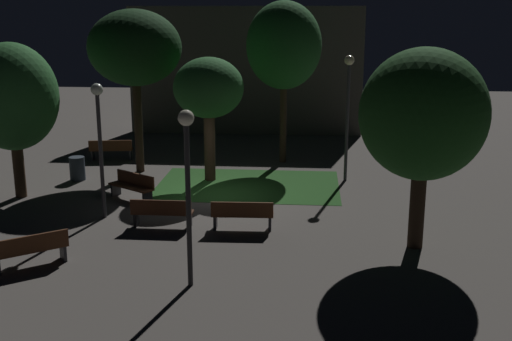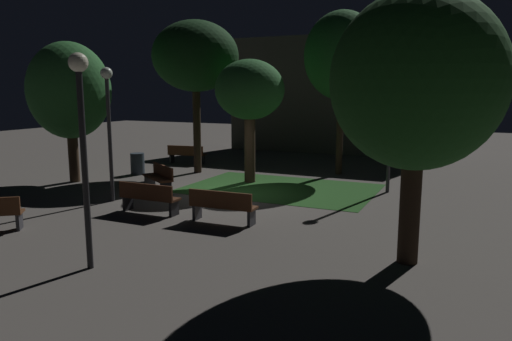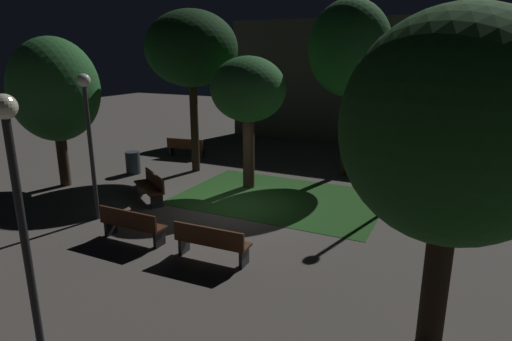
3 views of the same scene
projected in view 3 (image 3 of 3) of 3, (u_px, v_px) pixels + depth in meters
name	position (u px, v px, depth m)	size (l,w,h in m)	color
ground_plane	(236.00, 208.00, 13.32)	(60.00, 60.00, 0.00)	#56514C
grass_lawn	(280.00, 198.00, 14.20)	(6.60, 4.51, 0.01)	#23511E
bench_front_left	(131.00, 224.00, 10.81)	(1.80, 0.49, 0.88)	#422314
bench_front_right	(211.00, 241.00, 9.80)	(1.82, 0.55, 0.88)	#512D19
bench_lawn_edge	(151.00, 186.00, 13.88)	(1.77, 1.39, 0.88)	brown
bench_corner	(186.00, 147.00, 19.69)	(1.85, 0.74, 0.88)	#512D19
tree_right_canopy	(455.00, 130.00, 6.12)	(3.31, 3.31, 5.34)	#2D2116
tree_tall_center	(350.00, 49.00, 15.73)	(3.05, 3.05, 6.59)	#38281C
tree_left_canopy	(248.00, 91.00, 14.46)	(2.57, 2.57, 4.58)	#38281C
tree_lawn_side	(192.00, 49.00, 16.25)	(3.54, 3.54, 6.27)	#2D2116
tree_back_left	(55.00, 90.00, 14.71)	(3.01, 3.01, 5.22)	#423021
lamp_post_plaza_west	(405.00, 106.00, 12.70)	(0.36, 0.36, 4.64)	#333338
lamp_post_plaza_east	(88.00, 121.00, 11.69)	(0.36, 0.36, 4.13)	#333338
lamp_post_near_wall	(16.00, 183.00, 6.15)	(0.36, 0.36, 4.12)	black
trash_bin	(133.00, 163.00, 17.00)	(0.57, 0.57, 0.89)	#2D3842
building_wall_backdrop	(336.00, 82.00, 22.40)	(11.78, 0.80, 6.39)	#4C4742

